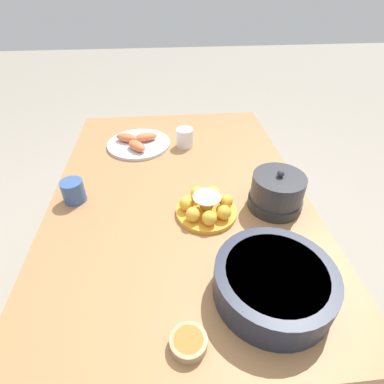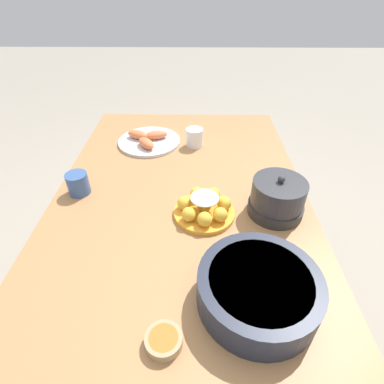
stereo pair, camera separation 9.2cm
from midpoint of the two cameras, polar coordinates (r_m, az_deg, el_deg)
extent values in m
plane|color=#9E9384|center=(1.73, -3.39, -20.17)|extent=(12.00, 12.00, 0.00)
cylinder|color=#A87547|center=(1.97, -17.23, 2.00)|extent=(0.06, 0.06, 0.74)
cylinder|color=#A87547|center=(1.96, 7.78, 3.46)|extent=(0.06, 0.06, 0.74)
cube|color=#A87547|center=(1.16, -4.73, -0.12)|extent=(1.40, 0.95, 0.03)
cylinder|color=gold|center=(1.04, 0.22, -3.83)|extent=(0.21, 0.21, 0.02)
sphere|color=yellow|center=(0.97, 0.59, -5.10)|extent=(0.05, 0.05, 0.05)
sphere|color=yellow|center=(0.99, 3.45, -4.01)|extent=(0.05, 0.05, 0.05)
sphere|color=yellow|center=(1.03, 3.93, -1.81)|extent=(0.05, 0.05, 0.05)
sphere|color=yellow|center=(1.07, 1.64, -0.24)|extent=(0.05, 0.05, 0.05)
sphere|color=yellow|center=(1.07, -1.48, -0.32)|extent=(0.05, 0.05, 0.05)
sphere|color=yellow|center=(1.02, -3.65, -2.33)|extent=(0.05, 0.05, 0.05)
sphere|color=yellow|center=(0.98, -2.52, -4.38)|extent=(0.05, 0.05, 0.05)
ellipsoid|color=white|center=(1.00, 0.23, -1.01)|extent=(0.10, 0.10, 0.02)
sphere|color=yellow|center=(1.02, 0.22, -2.46)|extent=(0.05, 0.05, 0.05)
cylinder|color=#232838|center=(0.81, 12.09, -16.66)|extent=(0.31, 0.31, 0.09)
cylinder|color=brown|center=(0.78, 12.48, -14.92)|extent=(0.25, 0.25, 0.01)
cylinder|color=tan|center=(0.76, -4.56, -26.78)|extent=(0.09, 0.09, 0.03)
cylinder|color=#B26623|center=(0.75, -4.61, -26.42)|extent=(0.07, 0.07, 0.01)
cylinder|color=silver|center=(1.47, -11.88, 8.91)|extent=(0.30, 0.30, 0.01)
ellipsoid|color=#E57042|center=(1.40, -12.36, 8.53)|extent=(0.12, 0.11, 0.04)
ellipsoid|color=#E57042|center=(1.47, -10.63, 10.22)|extent=(0.08, 0.12, 0.04)
ellipsoid|color=#E57042|center=(1.48, -14.04, 9.96)|extent=(0.09, 0.12, 0.04)
cylinder|color=#38568E|center=(1.17, -23.79, 0.08)|extent=(0.08, 0.08, 0.08)
cylinder|color=white|center=(1.42, -3.24, 10.25)|extent=(0.08, 0.08, 0.09)
cylinder|color=#2D2D2D|center=(1.09, 13.15, -1.91)|extent=(0.19, 0.19, 0.04)
cylinder|color=#333338|center=(1.05, 13.63, 0.79)|extent=(0.18, 0.18, 0.09)
sphere|color=#333338|center=(1.02, 14.09, 3.33)|extent=(0.02, 0.02, 0.02)
camera|label=1|loc=(0.05, -92.46, -1.91)|focal=28.00mm
camera|label=2|loc=(0.05, 87.54, 1.91)|focal=28.00mm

